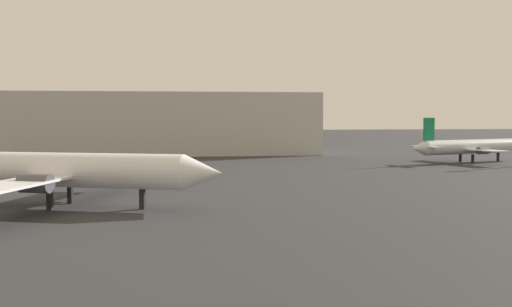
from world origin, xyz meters
The scene contains 3 objects.
airplane_on_taxiway centered at (-13.22, 45.02, 3.32)m, with size 27.70×25.76×10.18m.
airplane_distant centered at (46.75, 84.70, 2.76)m, with size 25.48×16.06×7.81m.
terminal_building centered at (-7.63, 118.68, 6.43)m, with size 66.73×27.43×12.86m, color #B7B7B2.
Camera 1 is at (-3.17, -7.50, 8.30)m, focal length 39.74 mm.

